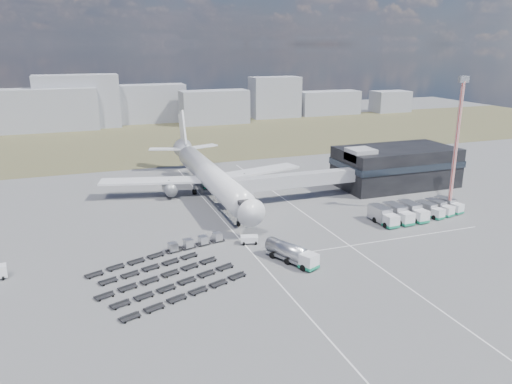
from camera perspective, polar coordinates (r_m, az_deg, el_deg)
name	(u,v)px	position (r m, az deg, el deg)	size (l,w,h in m)	color
ground	(253,242)	(93.93, -0.31, -5.69)	(420.00, 420.00, 0.00)	#565659
grass_strip	(157,140)	(197.32, -11.22, 5.84)	(420.00, 90.00, 0.01)	#4A422C
lane_markings	(294,230)	(99.96, 4.40, -4.33)	(47.12, 110.00, 0.01)	silver
terminal	(395,166)	(134.39, 15.63, 2.89)	(30.40, 16.40, 11.00)	black
jet_bridge	(288,181)	(115.92, 3.68, 1.26)	(30.30, 3.80, 7.05)	#939399
airliner	(208,174)	(121.76, -5.47, 2.08)	(51.59, 64.53, 17.62)	silver
skyline	(104,106)	(234.29, -17.01, 9.35)	(300.93, 26.38, 25.56)	gray
fuel_tanker	(291,253)	(85.03, 4.07, -6.98)	(6.52, 10.43, 3.32)	silver
pushback_tug	(249,240)	(92.85, -0.77, -5.48)	(3.21, 1.80, 1.45)	silver
catering_truck	(207,181)	(130.06, -5.61, 1.27)	(3.46, 6.61, 2.89)	silver
service_trucks_near	(398,213)	(108.08, 15.95, -2.38)	(10.52, 8.14, 3.10)	silver
service_trucks_far	(439,207)	(115.79, 20.21, -1.65)	(9.82, 8.22, 2.62)	silver
uld_row	(196,242)	(91.95, -6.91, -5.68)	(11.47, 3.98, 1.58)	black
baggage_dollies	(161,277)	(80.92, -10.76, -9.56)	(25.27, 23.29, 0.67)	black
floodlight_mast	(456,147)	(114.20, 21.88, 4.84)	(2.80, 2.27, 29.35)	red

